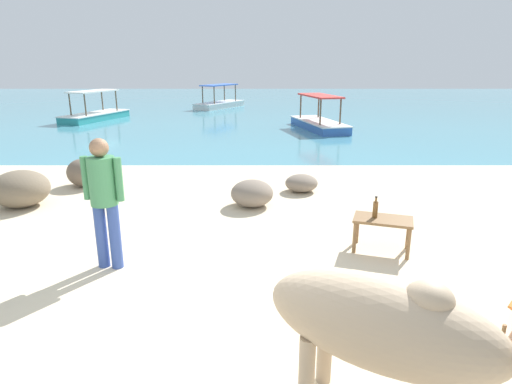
{
  "coord_description": "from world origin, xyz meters",
  "views": [
    {
      "loc": [
        0.35,
        -3.5,
        2.49
      ],
      "look_at": [
        0.36,
        3.0,
        0.55
      ],
      "focal_mm": 30.48,
      "sensor_mm": 36.0,
      "label": 1
    }
  ],
  "objects": [
    {
      "name": "sand_beach",
      "position": [
        0.0,
        0.0,
        0.02
      ],
      "size": [
        18.0,
        14.0,
        0.04
      ],
      "primitive_type": "cube",
      "color": "beige",
      "rests_on": "ground"
    },
    {
      "name": "water_surface",
      "position": [
        0.0,
        22.0,
        0.0
      ],
      "size": [
        60.0,
        36.0,
        0.03
      ],
      "primitive_type": "cube",
      "color": "teal",
      "rests_on": "ground"
    },
    {
      "name": "cow",
      "position": [
        1.24,
        -0.99,
        0.8
      ],
      "size": [
        1.96,
        1.43,
        1.16
      ],
      "rotation": [
        0.0,
        0.0,
        5.73
      ],
      "color": "tan",
      "rests_on": "sand_beach"
    },
    {
      "name": "low_bench_table",
      "position": [
        2.05,
        1.93,
        0.43
      ],
      "size": [
        0.86,
        0.65,
        0.46
      ],
      "rotation": [
        0.0,
        0.0,
        -0.32
      ],
      "color": "brown",
      "rests_on": "sand_beach"
    },
    {
      "name": "bottle",
      "position": [
        1.94,
        1.96,
        0.62
      ],
      "size": [
        0.07,
        0.07,
        0.3
      ],
      "color": "brown",
      "rests_on": "low_bench_table"
    },
    {
      "name": "person_standing",
      "position": [
        -1.46,
        1.45,
        0.99
      ],
      "size": [
        0.5,
        0.32,
        1.62
      ],
      "rotation": [
        0.0,
        0.0,
        4.55
      ],
      "color": "#334C99",
      "rests_on": "sand_beach"
    },
    {
      "name": "shore_rock_large",
      "position": [
        0.28,
        3.84,
        0.27
      ],
      "size": [
        0.95,
        0.96,
        0.47
      ],
      "primitive_type": "ellipsoid",
      "rotation": [
        0.0,
        0.0,
        1.25
      ],
      "color": "gray",
      "rests_on": "sand_beach"
    },
    {
      "name": "shore_rock_medium",
      "position": [
        1.25,
        4.75,
        0.21
      ],
      "size": [
        0.81,
        0.8,
        0.34
      ],
      "primitive_type": "ellipsoid",
      "rotation": [
        0.0,
        0.0,
        0.35
      ],
      "color": "gray",
      "rests_on": "sand_beach"
    },
    {
      "name": "shore_rock_small",
      "position": [
        -3.79,
        3.82,
        0.36
      ],
      "size": [
        1.32,
        1.3,
        0.65
      ],
      "primitive_type": "ellipsoid",
      "rotation": [
        0.0,
        0.0,
        0.57
      ],
      "color": "#756651",
      "rests_on": "sand_beach"
    },
    {
      "name": "shore_rock_flat",
      "position": [
        -3.19,
        5.14,
        0.32
      ],
      "size": [
        1.0,
        0.99,
        0.57
      ],
      "primitive_type": "ellipsoid",
      "rotation": [
        0.0,
        0.0,
        2.4
      ],
      "color": "#6B5B4C",
      "rests_on": "sand_beach"
    },
    {
      "name": "boat_blue",
      "position": [
        2.78,
        13.32,
        0.29
      ],
      "size": [
        1.97,
        3.84,
        1.29
      ],
      "rotation": [
        0.0,
        0.0,
        4.95
      ],
      "color": "#3866B7",
      "rests_on": "water_surface"
    },
    {
      "name": "boat_white",
      "position": [
        -1.71,
        21.56,
        0.29
      ],
      "size": [
        2.81,
        3.77,
        1.29
      ],
      "rotation": [
        0.0,
        0.0,
        4.2
      ],
      "color": "white",
      "rests_on": "water_surface"
    },
    {
      "name": "boat_teal",
      "position": [
        -6.82,
        16.05,
        0.29
      ],
      "size": [
        2.23,
        3.85,
        1.29
      ],
      "rotation": [
        0.0,
        0.0,
        1.26
      ],
      "color": "teal",
      "rests_on": "water_surface"
    }
  ]
}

